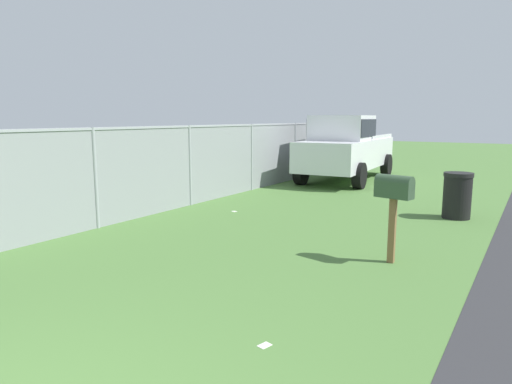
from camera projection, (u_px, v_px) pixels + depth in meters
name	position (u px, v px, depth m)	size (l,w,h in m)	color
mailbox	(394.00, 193.00, 6.35)	(0.31, 0.54, 1.24)	brown
pickup_truck	(346.00, 147.00, 14.81)	(5.27, 2.30, 2.09)	silver
trash_bin	(457.00, 195.00, 9.30)	(0.57, 0.57, 0.93)	black
fence_section	(224.00, 158.00, 11.75)	(13.43, 0.07, 1.85)	#9EA3A8
litter_wrapper_near_hydrant	(265.00, 345.00, 4.13)	(0.12, 0.08, 0.01)	silver
litter_wrapper_by_mailbox	(234.00, 211.00, 10.03)	(0.12, 0.08, 0.01)	silver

